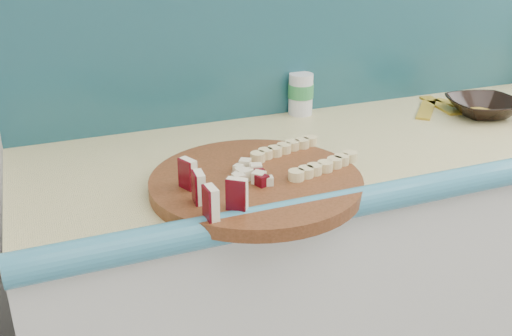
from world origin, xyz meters
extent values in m
cube|color=silver|center=(0.10, 1.50, 0.44)|extent=(2.20, 0.60, 0.88)
cube|color=#D6C97D|center=(0.10, 1.50, 0.90)|extent=(2.20, 0.60, 0.03)
cube|color=teal|center=(0.10, 1.79, 1.16)|extent=(2.20, 0.02, 0.50)
cylinder|color=#45240E|center=(-0.51, 1.33, 0.92)|extent=(0.55, 0.55, 0.03)
cube|color=#F7EBC6|center=(-0.65, 1.20, 0.97)|extent=(0.03, 0.04, 0.06)
cube|color=#4A050D|center=(-0.66, 1.19, 0.97)|extent=(0.02, 0.04, 0.06)
cube|color=#F7EBC6|center=(-0.65, 1.27, 0.97)|extent=(0.03, 0.04, 0.06)
cube|color=#4A050D|center=(-0.66, 1.26, 0.97)|extent=(0.02, 0.04, 0.06)
cube|color=#F7EBC6|center=(-0.65, 1.33, 0.97)|extent=(0.03, 0.04, 0.06)
cube|color=#4A050D|center=(-0.66, 1.33, 0.97)|extent=(0.02, 0.04, 0.06)
cube|color=#F7EBC6|center=(-0.60, 1.21, 0.97)|extent=(0.03, 0.04, 0.06)
cube|color=#4A050D|center=(-0.60, 1.21, 0.97)|extent=(0.02, 0.04, 0.06)
cube|color=#EFE3BF|center=(-0.53, 1.33, 0.95)|extent=(0.02, 0.02, 0.02)
cube|color=#EFE3BF|center=(-0.52, 1.34, 0.95)|extent=(0.02, 0.02, 0.02)
cube|color=#4A050D|center=(-0.53, 1.35, 0.95)|extent=(0.02, 0.02, 0.02)
cube|color=#EFE3BF|center=(-0.54, 1.33, 0.95)|extent=(0.02, 0.02, 0.02)
cube|color=#EFE3BF|center=(-0.55, 1.34, 0.95)|extent=(0.02, 0.02, 0.02)
cube|color=#EFE3BF|center=(-0.56, 1.33, 0.95)|extent=(0.02, 0.02, 0.02)
cube|color=#EFE3BF|center=(-0.55, 1.32, 0.95)|extent=(0.02, 0.02, 0.02)
cube|color=#EFE3BF|center=(-0.55, 1.31, 0.95)|extent=(0.02, 0.02, 0.02)
cube|color=#4A050D|center=(-0.54, 1.29, 0.95)|extent=(0.02, 0.02, 0.02)
cube|color=#EFE3BF|center=(-0.53, 1.31, 0.95)|extent=(0.02, 0.02, 0.02)
cube|color=#EFE3BF|center=(-0.52, 1.31, 0.95)|extent=(0.02, 0.02, 0.02)
cube|color=#EFE3BF|center=(-0.53, 1.32, 0.95)|extent=(0.02, 0.02, 0.02)
cylinder|color=beige|center=(-0.44, 1.28, 0.95)|extent=(0.03, 0.03, 0.02)
cylinder|color=beige|center=(-0.41, 1.29, 0.95)|extent=(0.03, 0.03, 0.02)
cylinder|color=beige|center=(-0.39, 1.30, 0.95)|extent=(0.03, 0.03, 0.02)
cylinder|color=beige|center=(-0.36, 1.31, 0.95)|extent=(0.03, 0.03, 0.02)
cylinder|color=beige|center=(-0.34, 1.32, 0.95)|extent=(0.03, 0.03, 0.02)
cylinder|color=beige|center=(-0.31, 1.32, 0.95)|extent=(0.03, 0.03, 0.02)
cylinder|color=beige|center=(-0.29, 1.33, 0.95)|extent=(0.03, 0.03, 0.02)
cylinder|color=beige|center=(-0.48, 1.41, 0.95)|extent=(0.03, 0.03, 0.02)
cylinder|color=beige|center=(-0.45, 1.42, 0.95)|extent=(0.03, 0.03, 0.02)
cylinder|color=beige|center=(-0.43, 1.43, 0.95)|extent=(0.03, 0.03, 0.02)
cylinder|color=beige|center=(-0.40, 1.43, 0.95)|extent=(0.03, 0.03, 0.02)
cylinder|color=beige|center=(-0.38, 1.44, 0.95)|extent=(0.03, 0.03, 0.02)
cylinder|color=beige|center=(-0.35, 1.45, 0.95)|extent=(0.03, 0.03, 0.02)
cylinder|color=beige|center=(-0.32, 1.46, 0.95)|extent=(0.03, 0.03, 0.02)
imported|color=black|center=(0.28, 1.54, 0.93)|extent=(0.23, 0.23, 0.05)
cylinder|color=silver|center=(-0.20, 1.75, 0.97)|extent=(0.07, 0.07, 0.12)
cylinder|color=#35914A|center=(-0.20, 1.75, 0.98)|extent=(0.07, 0.07, 0.04)
cube|color=gold|center=(0.15, 1.63, 0.91)|extent=(0.15, 0.16, 0.01)
cube|color=gold|center=(0.22, 1.66, 0.91)|extent=(0.07, 0.18, 0.01)
cube|color=gold|center=(0.28, 1.62, 0.91)|extent=(0.10, 0.18, 0.01)
camera|label=1|loc=(-0.91, 0.34, 1.42)|focal=40.00mm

